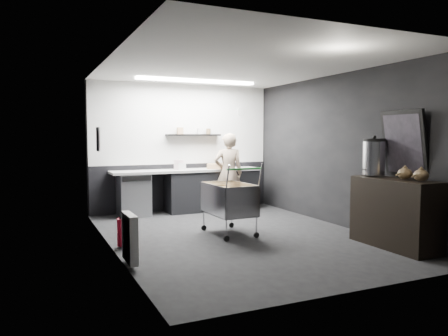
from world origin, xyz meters
name	(u,v)px	position (x,y,z in m)	size (l,w,h in m)	color
floor	(239,236)	(0.00, 0.00, 0.00)	(5.50, 5.50, 0.00)	black
ceiling	(239,66)	(0.00, 0.00, 2.70)	(5.50, 5.50, 0.00)	silver
wall_back	(183,148)	(0.00, 2.75, 1.35)	(5.50, 5.50, 0.00)	black
wall_front	(358,161)	(0.00, -2.75, 1.35)	(5.50, 5.50, 0.00)	black
wall_left	(111,154)	(-2.00, 0.00, 1.35)	(5.50, 5.50, 0.00)	black
wall_right	(340,150)	(2.00, 0.00, 1.35)	(5.50, 5.50, 0.00)	black
kitchen_wall_panel	(183,124)	(0.00, 2.73, 1.85)	(3.95, 0.02, 1.70)	silver
dado_panel	(183,187)	(0.00, 2.73, 0.50)	(3.95, 0.02, 1.00)	black
floating_shelf	(193,135)	(0.20, 2.62, 1.62)	(1.20, 0.22, 0.04)	black
wall_clock	(241,112)	(1.40, 2.72, 2.15)	(0.20, 0.20, 0.03)	silver
poster	(98,139)	(-1.98, 1.30, 1.55)	(0.02, 0.30, 0.40)	silver
poster_red_band	(98,135)	(-1.98, 1.30, 1.62)	(0.01, 0.22, 0.10)	red
radiator	(130,238)	(-1.94, -0.90, 0.35)	(0.10, 0.50, 0.60)	silver
ceiling_strip	(197,81)	(0.00, 1.85, 2.67)	(2.40, 0.20, 0.04)	white
prep_counter	(194,190)	(0.14, 2.42, 0.46)	(3.20, 0.61, 0.90)	black
person	(228,173)	(0.73, 1.97, 0.83)	(0.60, 0.40, 1.66)	beige
shopping_cart	(229,202)	(-0.09, 0.18, 0.54)	(0.64, 1.03, 1.12)	silver
sideboard	(394,204)	(1.74, -1.53, 0.62)	(0.57, 1.32, 1.98)	black
fire_extinguisher	(122,231)	(-1.85, 0.03, 0.24)	(0.15, 0.15, 0.49)	red
cardboard_box	(219,166)	(0.70, 2.37, 0.95)	(0.51, 0.39, 0.10)	#A27D56
pink_tub	(179,165)	(-0.20, 2.42, 1.00)	(0.21, 0.21, 0.21)	beige
white_container	(181,166)	(-0.16, 2.37, 0.97)	(0.16, 0.12, 0.14)	silver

